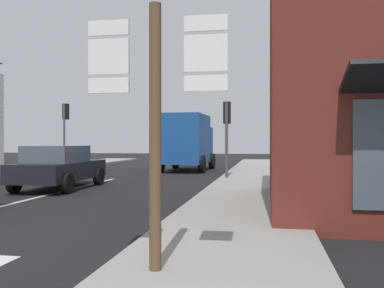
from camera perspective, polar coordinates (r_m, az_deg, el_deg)
name	(u,v)px	position (r m, az deg, el deg)	size (l,w,h in m)	color
ground_plane	(94,184)	(16.72, -12.95, -5.21)	(80.00, 80.00, 0.00)	black
sidewalk_right	(248,191)	(13.42, 7.55, -6.27)	(2.70, 44.00, 0.14)	gray
lane_centre_stripe	(39,197)	(13.15, -19.81, -6.71)	(0.16, 12.00, 0.01)	silver
sedan_far	(59,167)	(15.15, -17.41, -2.90)	(2.07, 4.25, 1.47)	black
delivery_truck	(187,141)	(23.34, -0.69, 0.44)	(2.59, 5.05, 3.05)	#19478C
route_sign_post	(156,116)	(4.91, -4.91, 3.76)	(1.66, 0.14, 3.20)	brown
traffic_light_far_left	(65,121)	(25.37, -16.63, 3.00)	(0.30, 0.49, 3.78)	#47474C
traffic_light_near_right	(227,122)	(17.53, 4.70, 2.93)	(0.30, 0.49, 3.25)	#47474C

